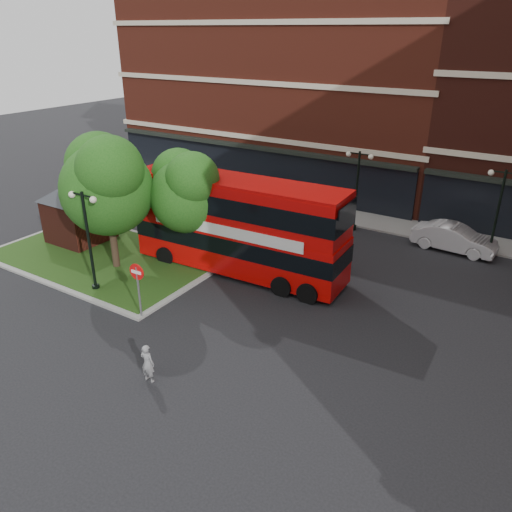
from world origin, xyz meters
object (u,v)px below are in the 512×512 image
Objects in this scene: woman at (148,363)px; car_white at (454,238)px; bus at (238,220)px; car_silver at (252,198)px.

woman reaches higher than car_white.
woman is 19.17m from car_white.
bus is at bearing -79.03° from woman.
bus is at bearing -155.01° from car_silver.
woman is 0.33× the size of car_white.
car_silver is 0.98× the size of car_white.
bus is 7.47× the size of woman.
bus is 10.20m from car_silver.
bus reaches higher than woman.
car_white is (13.73, 0.00, -0.01)m from car_silver.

